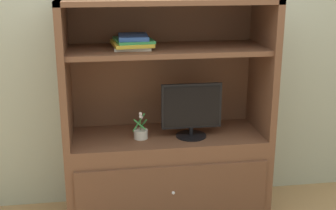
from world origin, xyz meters
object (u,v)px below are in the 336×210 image
(potted_plant, at_px, (141,133))
(magazine_stack, at_px, (133,42))
(media_console, at_px, (167,151))
(tv_monitor, at_px, (192,110))

(potted_plant, distance_m, magazine_stack, 0.68)
(potted_plant, height_order, magazine_stack, magazine_stack)
(potted_plant, xyz_separation_m, magazine_stack, (-0.04, 0.05, 0.67))
(media_console, relative_size, tv_monitor, 3.76)
(media_console, bearing_deg, potted_plant, -163.24)
(media_console, xyz_separation_m, tv_monitor, (0.17, -0.08, 0.35))
(media_console, height_order, potted_plant, media_console)
(media_console, xyz_separation_m, potted_plant, (-0.21, -0.06, 0.19))
(tv_monitor, bearing_deg, media_console, 155.31)
(magazine_stack, bearing_deg, media_console, 2.04)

